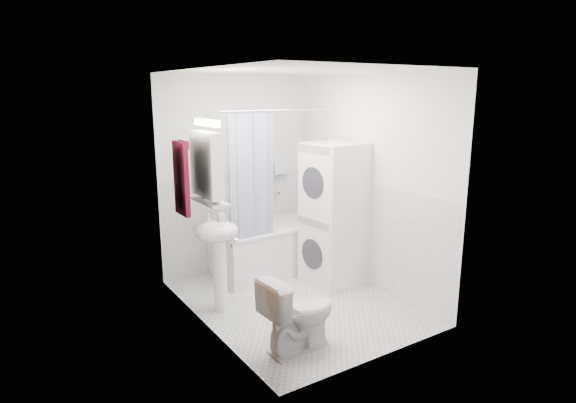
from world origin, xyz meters
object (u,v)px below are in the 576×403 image
bathtub (277,245)px  toilet (299,313)px  sink (218,245)px  washer_dryer (333,215)px

bathtub → toilet: bearing=-115.8°
bathtub → sink: 1.33m
sink → toilet: 1.16m
washer_dryer → toilet: washer_dryer is taller
washer_dryer → toilet: size_ratio=2.40×
bathtub → washer_dryer: washer_dryer is taller
sink → washer_dryer: 1.44m
washer_dryer → bathtub: bearing=111.3°
bathtub → sink: (-1.10, -0.66, 0.37)m
bathtub → toilet: toilet is taller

